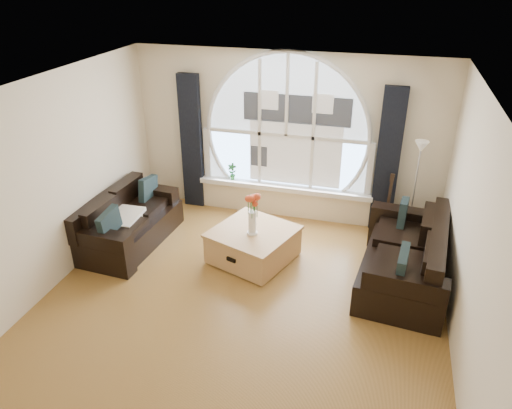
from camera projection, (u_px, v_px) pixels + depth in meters
name	position (u px, v px, depth m)	size (l,w,h in m)	color
ground	(237.00, 311.00, 6.00)	(5.00, 5.50, 0.01)	brown
ceiling	(232.00, 96.00, 4.78)	(5.00, 5.50, 0.01)	silver
wall_back	(287.00, 137.00, 7.75)	(5.00, 0.01, 2.70)	beige
wall_left	(42.00, 190.00, 5.98)	(0.01, 5.50, 2.70)	beige
wall_right	(475.00, 248.00, 4.80)	(0.01, 5.50, 2.70)	beige
attic_slope	(462.00, 150.00, 4.41)	(0.92, 5.50, 0.72)	silver
arched_window	(287.00, 121.00, 7.60)	(2.60, 0.06, 2.15)	silver
window_sill	(284.00, 187.00, 8.05)	(2.90, 0.22, 0.08)	white
window_frame	(286.00, 122.00, 7.58)	(2.76, 0.08, 2.15)	white
neighbor_house	(296.00, 130.00, 7.61)	(1.70, 0.02, 1.50)	silver
curtain_left	(192.00, 143.00, 8.12)	(0.35, 0.12, 2.30)	black
curtain_right	(388.00, 162.00, 7.36)	(0.35, 0.12, 2.30)	black
sofa_left	(129.00, 219.00, 7.29)	(0.88, 1.76, 0.78)	black
sofa_right	(404.00, 256.00, 6.40)	(0.97, 1.94, 0.86)	black
coffee_chest	(253.00, 244.00, 6.94)	(1.05, 1.05, 0.51)	tan
throw_blanket	(121.00, 217.00, 7.14)	(0.55, 0.55, 0.10)	silver
vase_flowers	(252.00, 209.00, 6.59)	(0.24, 0.24, 0.70)	white
floor_lamp	(414.00, 192.00, 7.21)	(0.24, 0.24, 1.60)	#B2B2B2
guitar	(388.00, 203.00, 7.50)	(0.36, 0.24, 1.06)	brown
potted_plant	(232.00, 172.00, 8.18)	(0.15, 0.10, 0.29)	#1E6023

